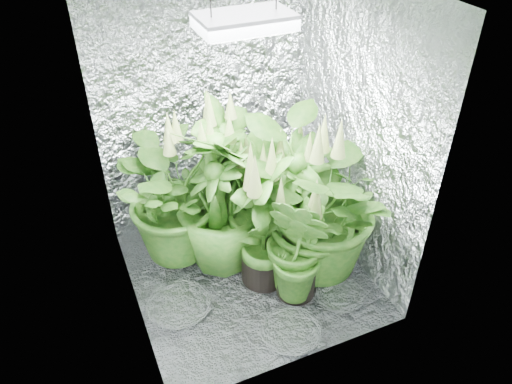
{
  "coord_description": "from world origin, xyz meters",
  "views": [
    {
      "loc": [
        -0.99,
        -2.42,
        2.62
      ],
      "look_at": [
        0.06,
        0.0,
        0.72
      ],
      "focal_mm": 35.0,
      "sensor_mm": 36.0,
      "label": 1
    }
  ],
  "objects": [
    {
      "name": "ground",
      "position": [
        0.0,
        0.0,
        0.0
      ],
      "size": [
        1.6,
        1.6,
        0.0
      ],
      "primitive_type": "plane",
      "color": "silver",
      "rests_on": "ground"
    },
    {
      "name": "walls",
      "position": [
        0.0,
        0.0,
        1.0
      ],
      "size": [
        1.62,
        1.62,
        2.0
      ],
      "color": "silver",
      "rests_on": "ground"
    },
    {
      "name": "grow_lamp",
      "position": [
        0.0,
        0.0,
        1.83
      ],
      "size": [
        0.5,
        0.3,
        0.22
      ],
      "color": "gray",
      "rests_on": "ceiling"
    },
    {
      "name": "plant_a",
      "position": [
        -0.37,
        0.45,
        0.54
      ],
      "size": [
        1.17,
        1.17,
        1.14
      ],
      "rotation": [
        0.0,
        0.0,
        0.3
      ],
      "color": "black",
      "rests_on": "ground"
    },
    {
      "name": "plant_b",
      "position": [
        0.07,
        0.54,
        0.57
      ],
      "size": [
        0.8,
        0.8,
        1.21
      ],
      "rotation": [
        0.0,
        0.0,
        0.51
      ],
      "color": "black",
      "rests_on": "ground"
    },
    {
      "name": "plant_c",
      "position": [
        0.12,
        0.17,
        0.47
      ],
      "size": [
        0.55,
        0.55,
        1.02
      ],
      "rotation": [
        0.0,
        0.0,
        1.65
      ],
      "color": "black",
      "rests_on": "ground"
    },
    {
      "name": "plant_d",
      "position": [
        -0.11,
        0.21,
        0.56
      ],
      "size": [
        0.86,
        0.86,
        1.2
      ],
      "rotation": [
        0.0,
        0.0,
        2.19
      ],
      "color": "black",
      "rests_on": "ground"
    },
    {
      "name": "plant_e",
      "position": [
        0.46,
        -0.18,
        0.6
      ],
      "size": [
        1.11,
        1.11,
        1.24
      ],
      "rotation": [
        0.0,
        0.0,
        3.06
      ],
      "color": "black",
      "rests_on": "ground"
    },
    {
      "name": "plant_f",
      "position": [
        0.09,
        -0.08,
        0.51
      ],
      "size": [
        0.75,
        0.75,
        1.13
      ],
      "rotation": [
        0.0,
        0.0,
        4.12
      ],
      "color": "black",
      "rests_on": "ground"
    },
    {
      "name": "plant_g",
      "position": [
        0.24,
        -0.3,
        0.43
      ],
      "size": [
        0.52,
        0.52,
        0.94
      ],
      "rotation": [
        0.0,
        0.0,
        4.84
      ],
      "color": "black",
      "rests_on": "ground"
    },
    {
      "name": "plant_h",
      "position": [
        0.35,
        0.07,
        0.48
      ],
      "size": [
        0.75,
        0.75,
        1.06
      ],
      "rotation": [
        0.0,
        0.0,
        5.59
      ],
      "color": "black",
      "rests_on": "ground"
    },
    {
      "name": "circulation_fan",
      "position": [
        0.58,
        0.27,
        0.17
      ],
      "size": [
        0.18,
        0.35,
        0.4
      ],
      "rotation": [
        0.0,
        0.0,
        0.16
      ],
      "color": "black",
      "rests_on": "ground"
    },
    {
      "name": "plant_label",
      "position": [
        0.29,
        -0.33,
        0.3
      ],
      "size": [
        0.06,
        0.04,
        0.09
      ],
      "primitive_type": "cube",
      "rotation": [
        -0.21,
        0.0,
        0.23
      ],
      "color": "white",
      "rests_on": "plant_g"
    }
  ]
}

